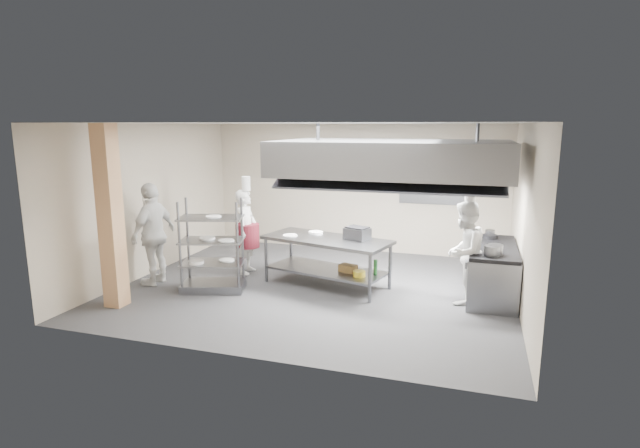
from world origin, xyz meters
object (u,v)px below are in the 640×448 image
(island, at_px, (327,262))
(pass_rack, at_px, (212,245))
(cooking_range, at_px, (492,272))
(griddle, at_px, (357,234))
(chef_line, at_px, (464,253))
(chef_head, at_px, (246,232))
(stockpot, at_px, (495,250))
(chef_plating, at_px, (154,234))

(island, bearing_deg, pass_rack, -141.00)
(cooking_range, height_order, griddle, griddle)
(chef_line, bearing_deg, chef_head, -76.94)
(pass_rack, distance_m, cooking_range, 5.00)
(chef_line, bearing_deg, stockpot, 99.45)
(griddle, bearing_deg, pass_rack, -137.77)
(chef_plating, distance_m, griddle, 3.81)
(chef_head, distance_m, stockpot, 4.77)
(island, xyz_separation_m, cooking_range, (2.94, 0.33, -0.04))
(chef_line, relative_size, stockpot, 7.31)
(cooking_range, bearing_deg, island, -173.52)
(griddle, bearing_deg, cooking_range, 26.65)
(stockpot, bearing_deg, cooking_range, 90.61)
(chef_line, bearing_deg, griddle, -78.39)
(island, distance_m, griddle, 0.79)
(chef_head, relative_size, griddle, 4.04)
(griddle, bearing_deg, chef_head, -164.67)
(chef_head, bearing_deg, pass_rack, 171.23)
(cooking_range, relative_size, stockpot, 8.38)
(island, bearing_deg, stockpot, 9.14)
(chef_head, distance_m, chef_plating, 1.79)
(pass_rack, xyz_separation_m, stockpot, (4.84, 0.60, 0.15))
(island, height_order, griddle, griddle)
(stockpot, bearing_deg, island, 174.78)
(island, relative_size, cooking_range, 1.18)
(pass_rack, distance_m, chef_head, 1.19)
(cooking_range, height_order, chef_line, chef_line)
(island, xyz_separation_m, chef_plating, (-3.13, -0.86, 0.51))
(chef_plating, bearing_deg, island, 108.65)
(chef_head, bearing_deg, chef_plating, 127.75)
(island, relative_size, chef_head, 1.39)
(island, relative_size, stockpot, 9.93)
(cooking_range, xyz_separation_m, stockpot, (0.01, -0.60, 0.56))
(chef_plating, bearing_deg, chef_head, 134.54)
(island, relative_size, chef_line, 1.36)
(chef_plating, bearing_deg, chef_line, 100.23)
(pass_rack, xyz_separation_m, chef_line, (4.36, 0.69, 0.04))
(island, xyz_separation_m, pass_rack, (-1.90, -0.87, 0.38))
(island, bearing_deg, chef_head, -175.71)
(pass_rack, distance_m, griddle, 2.64)
(chef_plating, xyz_separation_m, stockpot, (6.07, 0.59, 0.02))
(chef_head, xyz_separation_m, chef_plating, (-1.34, -1.18, 0.11))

